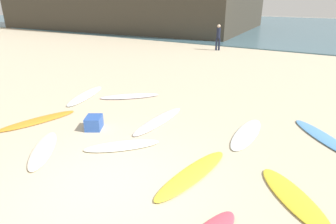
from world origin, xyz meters
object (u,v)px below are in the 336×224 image
Objects in this scene: surfboard_10 at (130,96)px; beachgoer_near at (218,36)px; surfboard_7 at (122,146)px; surfboard_2 at (159,121)px; surfboard_8 at (294,197)px; surfboard_9 at (246,134)px; beach_cooler at (94,123)px; surfboard_1 at (85,96)px; surfboard_5 at (323,137)px; surfboard_3 at (38,121)px; surfboard_4 at (43,150)px; surfboard_0 at (192,174)px.

beachgoer_near is (-0.92, 11.60, 0.99)m from surfboard_10.
surfboard_2 is at bearing -43.38° from surfboard_7.
surfboard_9 is (-1.55, 2.24, -0.00)m from surfboard_8.
beach_cooler is at bearing 154.90° from surfboard_10.
surfboard_5 is (8.23, 0.79, -0.01)m from surfboard_1.
surfboard_10 is at bearing 89.03° from surfboard_3.
surfboard_3 is 1.19× the size of surfboard_4.
beachgoer_near is at bearing -74.89° from surfboard_2.
surfboard_2 is (3.74, -0.56, -0.00)m from surfboard_1.
surfboard_3 is 6.34m from surfboard_9.
surfboard_4 is at bearing 174.49° from surfboard_5.
surfboard_5 is 1.06× the size of surfboard_9.
surfboard_2 is 1.95m from beach_cooler.
surfboard_3 is 1.00× the size of surfboard_5.
surfboard_1 is at bearing -7.01° from surfboard_2.
surfboard_2 is 1.82m from surfboard_7.
beach_cooler reaches higher than surfboard_3.
beach_cooler reaches higher than surfboard_0.
surfboard_4 is 1.64m from beach_cooler.
surfboard_1 is at bearing -118.24° from beachgoer_near.
surfboard_3 is (-3.26, -1.90, -0.01)m from surfboard_2.
surfboard_8 is at bearing -158.13° from surfboard_10.
surfboard_3 is 14.94m from beachgoer_near.
surfboard_3 is 1.96m from beach_cooler.
surfboard_10 is at bearing 151.71° from surfboard_0.
surfboard_9 is (6.35, -0.06, -0.01)m from surfboard_1.
surfboard_1 is at bearing 140.63° from beach_cooler.
surfboard_8 reaches higher than surfboard_7.
surfboard_7 is 3.93m from surfboard_10.
surfboard_2 reaches higher than surfboard_7.
surfboard_3 is at bearing -171.50° from surfboard_0.
surfboard_7 reaches higher than surfboard_9.
beachgoer_near is (-1.58, 16.00, 0.99)m from surfboard_4.
surfboard_4 is at bearing -109.78° from beachgoer_near.
surfboard_5 is at bearing -161.68° from surfboard_2.
surfboard_4 is (-3.70, -0.97, -0.00)m from surfboard_0.
beachgoer_near is at bearing 106.10° from surfboard_3.
surfboard_4 is 16.11m from beachgoer_near.
surfboard_0 reaches higher than surfboard_5.
beachgoer_near reaches higher than surfboard_7.
surfboard_7 is at bearing -17.52° from beach_cooler.
surfboard_7 is 3.47m from surfboard_9.
surfboard_3 is at bearing -164.39° from beach_cooler.
surfboard_1 reaches higher than surfboard_10.
beachgoer_near is (-3.16, 14.82, 0.99)m from surfboard_7.
surfboard_1 reaches higher than surfboard_9.
surfboard_2 is 1.06× the size of surfboard_3.
surfboard_7 is (-2.12, 0.21, -0.00)m from surfboard_0.
surfboard_3 is (0.48, -2.47, -0.01)m from surfboard_1.
surfboard_0 is 15.96m from beachgoer_near.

